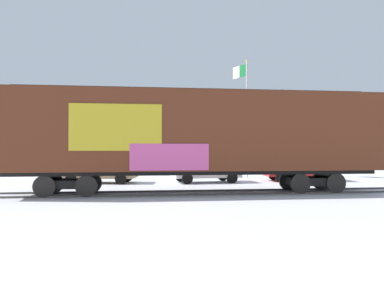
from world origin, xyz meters
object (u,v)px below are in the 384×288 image
Objects in this scene: parked_car_red at (300,168)px; parked_car_white at (205,168)px; parked_car_tan at (99,170)px; freight_car at (195,133)px; flagpole at (244,101)px.

parked_car_white is at bearing -175.56° from parked_car_red.
parked_car_tan is at bearing -179.02° from parked_car_red.
parked_car_tan is 1.04× the size of parked_car_white.
freight_car is 7.88m from parked_car_tan.
parked_car_tan is 12.49m from parked_car_red.
parked_car_red reaches higher than parked_car_tan.
freight_car reaches higher than parked_car_white.
freight_car is 1.99× the size of flagpole.
parked_car_red is (6.16, 0.48, -0.02)m from parked_car_white.
flagpole reaches higher than parked_car_tan.
freight_car reaches higher than parked_car_tan.
parked_car_white is (6.33, -0.27, 0.06)m from parked_car_tan.
parked_car_white reaches higher than parked_car_tan.
parked_car_white is at bearing 77.49° from freight_car.
parked_car_white is 0.93× the size of parked_car_red.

